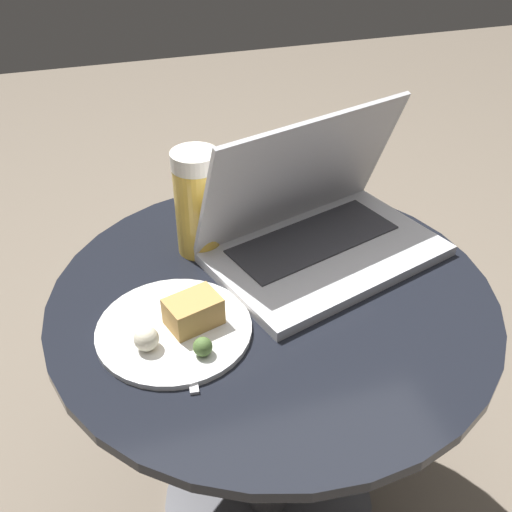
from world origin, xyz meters
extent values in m
plane|color=#726656|center=(0.00, 0.00, 0.00)|extent=(6.00, 6.00, 0.00)
cylinder|color=#515156|center=(0.00, 0.00, 0.01)|extent=(0.43, 0.43, 0.01)
cylinder|color=#515156|center=(0.00, 0.00, 0.29)|extent=(0.08, 0.08, 0.54)
cylinder|color=black|center=(0.00, 0.00, 0.57)|extent=(0.70, 0.70, 0.02)
cube|color=silver|center=(0.12, 0.06, 0.59)|extent=(0.43, 0.33, 0.02)
cube|color=#333338|center=(0.10, 0.09, 0.60)|extent=(0.31, 0.19, 0.00)
cube|color=silver|center=(0.09, 0.13, 0.71)|extent=(0.38, 0.19, 0.22)
cube|color=black|center=(0.09, 0.13, 0.70)|extent=(0.35, 0.17, 0.20)
cylinder|color=gold|center=(-0.08, 0.15, 0.66)|extent=(0.07, 0.07, 0.16)
cylinder|color=white|center=(-0.08, 0.15, 0.75)|extent=(0.08, 0.08, 0.03)
cylinder|color=white|center=(-0.16, -0.04, 0.58)|extent=(0.22, 0.22, 0.01)
cube|color=tan|center=(-0.13, -0.04, 0.61)|extent=(0.09, 0.07, 0.04)
sphere|color=beige|center=(-0.21, -0.07, 0.60)|extent=(0.04, 0.04, 0.04)
sphere|color=#4C6B33|center=(-0.14, -0.11, 0.60)|extent=(0.03, 0.03, 0.03)
cube|color=silver|center=(-0.15, -0.11, 0.58)|extent=(0.02, 0.11, 0.00)
cube|color=silver|center=(-0.15, -0.03, 0.58)|extent=(0.03, 0.05, 0.00)
camera|label=1|loc=(-0.24, -0.68, 1.17)|focal=42.00mm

